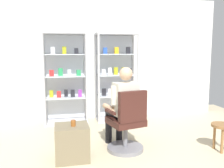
# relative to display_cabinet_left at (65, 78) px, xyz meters

# --- Properties ---
(back_wall) EXTENTS (6.00, 0.10, 2.70)m
(back_wall) POSITION_rel_display_cabinet_left_xyz_m (0.55, 0.24, 0.39)
(back_wall) COLOR silver
(back_wall) RESTS_ON ground
(display_cabinet_left) EXTENTS (0.90, 0.45, 1.90)m
(display_cabinet_left) POSITION_rel_display_cabinet_left_xyz_m (0.00, 0.00, 0.00)
(display_cabinet_left) COLOR #B7B7BC
(display_cabinet_left) RESTS_ON ground
(display_cabinet_right) EXTENTS (0.90, 0.45, 1.90)m
(display_cabinet_right) POSITION_rel_display_cabinet_left_xyz_m (1.10, -0.00, 0.00)
(display_cabinet_right) COLOR #B7B7BC
(display_cabinet_right) RESTS_ON ground
(office_chair) EXTENTS (0.61, 0.58, 0.96)m
(office_chair) POSITION_rel_display_cabinet_left_xyz_m (0.86, -1.79, -0.57)
(office_chair) COLOR slate
(office_chair) RESTS_ON ground
(seated_shopkeeper) EXTENTS (0.55, 0.62, 1.29)m
(seated_shopkeeper) POSITION_rel_display_cabinet_left_xyz_m (0.82, -1.63, -0.25)
(seated_shopkeeper) COLOR black
(seated_shopkeeper) RESTS_ON ground
(storage_crate) EXTENTS (0.47, 0.42, 0.50)m
(storage_crate) POSITION_rel_display_cabinet_left_xyz_m (0.02, -1.89, -0.71)
(storage_crate) COLOR #72664C
(storage_crate) RESTS_ON ground
(tea_glass) EXTENTS (0.07, 0.07, 0.08)m
(tea_glass) POSITION_rel_display_cabinet_left_xyz_m (0.04, -1.93, -0.42)
(tea_glass) COLOR brown
(tea_glass) RESTS_ON storage_crate
(wooden_stool) EXTENTS (0.32, 0.32, 0.42)m
(wooden_stool) POSITION_rel_display_cabinet_left_xyz_m (2.28, -2.07, -0.62)
(wooden_stool) COLOR olive
(wooden_stool) RESTS_ON ground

